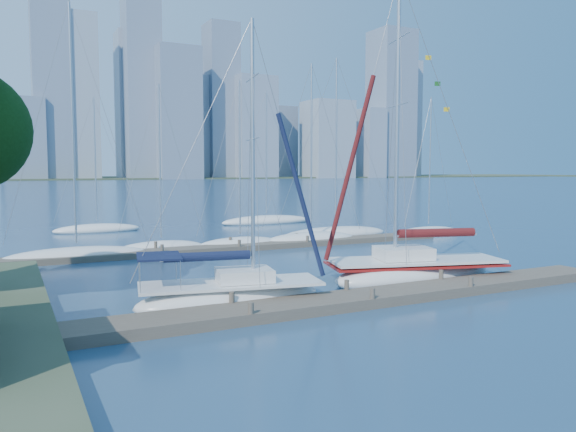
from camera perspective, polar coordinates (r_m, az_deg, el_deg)
name	(u,v)px	position (r m, az deg, el deg)	size (l,w,h in m)	color
ground	(359,304)	(22.55, 7.22, -8.86)	(700.00, 700.00, 0.00)	navy
near_dock	(359,299)	(22.51, 7.23, -8.36)	(26.00, 2.00, 0.40)	#4F453A
far_dock	(249,247)	(37.38, -4.00, -3.12)	(30.00, 1.80, 0.36)	#4F453A
far_shore	(31,179)	(338.43, -24.66, 3.43)	(800.00, 100.00, 1.50)	#38472D
sailboat_navy	(231,281)	(22.15, -5.81, -6.61)	(7.94, 3.87, 11.56)	silver
sailboat_maroon	(415,257)	(27.46, 12.77, -4.07)	(9.26, 5.14, 14.78)	silver
bg_boat_0	(77,255)	(35.24, -20.67, -3.73)	(8.49, 4.98, 15.11)	silver
bg_boat_1	(161,247)	(37.56, -12.73, -3.10)	(5.85, 2.89, 11.03)	silver
bg_boat_2	(240,243)	(38.51, -4.87, -2.79)	(6.21, 3.18, 11.57)	silver
bg_boat_3	(311,239)	(40.49, 2.35, -2.36)	(7.57, 4.69, 13.10)	silver
bg_boat_4	(335,234)	(43.92, 4.85, -1.80)	(9.41, 5.73, 14.16)	silver
bg_boat_5	(429,232)	(46.77, 14.09, -1.59)	(6.32, 3.18, 11.34)	silver
bg_boat_6	(97,229)	(50.24, -18.82, -1.27)	(7.36, 4.61, 11.60)	silver
bg_boat_7	(267,221)	(54.96, -2.20, -0.49)	(9.51, 3.58, 13.15)	silver
skyline	(90,108)	(312.63, -19.47, 10.35)	(501.77, 51.31, 116.52)	gray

